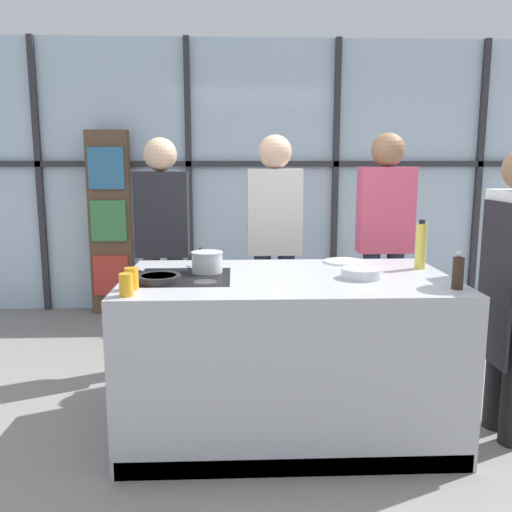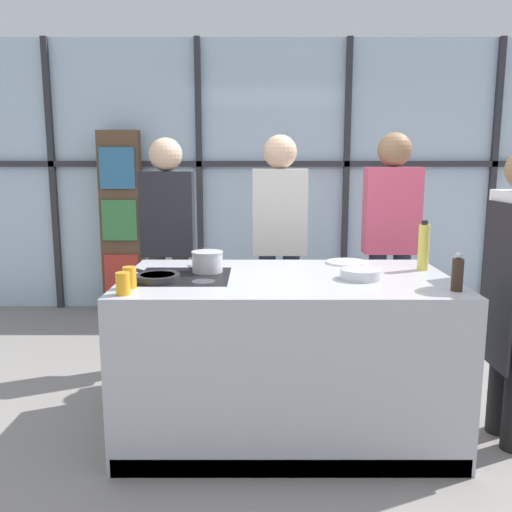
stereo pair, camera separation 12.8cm
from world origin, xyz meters
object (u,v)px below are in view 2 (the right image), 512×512
object	(u,v)px
frying_pan	(157,277)
saucepan	(207,261)
spectator_center_right	(391,234)
spectator_center_left	(280,235)
oil_bottle	(424,247)
pepper_grinder	(458,274)
spectator_far_left	(168,236)
white_plate	(347,262)
juice_glass_far	(130,277)
juice_glass_near	(123,284)
mixing_bowl	(361,274)

from	to	relation	value
frying_pan	saucepan	xyz separation A→B (m)	(0.25, 0.25, 0.04)
spectator_center_right	spectator_center_left	bearing A→B (deg)	0.00
spectator_center_right	oil_bottle	xyz separation A→B (m)	(-0.01, -0.82, 0.03)
pepper_grinder	spectator_center_right	bearing A→B (deg)	90.12
spectator_far_left	white_plate	xyz separation A→B (m)	(1.24, -0.61, -0.09)
juice_glass_far	saucepan	bearing A→B (deg)	48.58
spectator_far_left	spectator_center_right	world-z (taller)	spectator_center_right
white_plate	pepper_grinder	world-z (taller)	pepper_grinder
frying_pan	juice_glass_near	xyz separation A→B (m)	(-0.11, -0.31, 0.03)
mixing_bowl	pepper_grinder	xyz separation A→B (m)	(0.43, -0.28, 0.06)
white_plate	pepper_grinder	distance (m)	0.86
frying_pan	mixing_bowl	distance (m)	1.12
saucepan	pepper_grinder	distance (m)	1.39
oil_bottle	juice_glass_near	bearing A→B (deg)	-159.71
frying_pan	juice_glass_far	world-z (taller)	juice_glass_far
mixing_bowl	pepper_grinder	size ratio (longest dim) A/B	1.14
spectator_center_right	pepper_grinder	xyz separation A→B (m)	(0.00, -1.35, -0.02)
spectator_far_left	oil_bottle	size ratio (longest dim) A/B	5.81
oil_bottle	juice_glass_near	distance (m)	1.77
oil_bottle	spectator_center_left	bearing A→B (deg)	135.31
saucepan	white_plate	distance (m)	0.91
spectator_center_left	juice_glass_far	bearing A→B (deg)	57.33
spectator_center_left	oil_bottle	distance (m)	1.16
spectator_far_left	spectator_center_left	xyz separation A→B (m)	(0.83, -0.00, 0.01)
oil_bottle	juice_glass_far	distance (m)	1.72
juice_glass_near	spectator_center_right	bearing A→B (deg)	40.72
oil_bottle	juice_glass_near	world-z (taller)	oil_bottle
frying_pan	white_plate	distance (m)	1.24
spectator_far_left	oil_bottle	distance (m)	1.85
spectator_far_left	juice_glass_far	bearing A→B (deg)	90.32
spectator_center_right	oil_bottle	world-z (taller)	spectator_center_right
spectator_center_right	white_plate	xyz separation A→B (m)	(-0.43, -0.61, -0.10)
spectator_center_left	oil_bottle	world-z (taller)	spectator_center_left
spectator_center_left	juice_glass_near	world-z (taller)	spectator_center_left
spectator_far_left	frying_pan	bearing A→B (deg)	95.95
white_plate	juice_glass_far	bearing A→B (deg)	-151.08
juice_glass_far	pepper_grinder	bearing A→B (deg)	-2.19
spectator_center_right	mixing_bowl	distance (m)	1.16
juice_glass_far	white_plate	bearing A→B (deg)	28.92
saucepan	mixing_bowl	distance (m)	0.89
mixing_bowl	saucepan	bearing A→B (deg)	167.22
spectator_center_right	juice_glass_near	world-z (taller)	spectator_center_right
frying_pan	oil_bottle	distance (m)	1.58
spectator_far_left	oil_bottle	world-z (taller)	spectator_far_left
spectator_center_left	mixing_bowl	xyz separation A→B (m)	(0.41, -1.07, -0.07)
spectator_center_left	frying_pan	distance (m)	1.34
mixing_bowl	spectator_center_right	bearing A→B (deg)	68.24
saucepan	white_plate	bearing A→B (deg)	17.17
spectator_center_left	white_plate	distance (m)	0.74
mixing_bowl	spectator_far_left	bearing A→B (deg)	139.09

